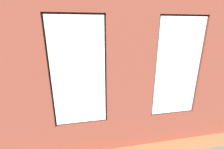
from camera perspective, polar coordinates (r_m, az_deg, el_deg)
ground_plane at (r=5.94m, az=-1.14°, el=-8.60°), size 6.22×5.92×0.10m
brick_wall_with_windows at (r=2.99m, az=6.93°, el=-1.51°), size 5.62×0.30×3.24m
white_wall_right at (r=5.49m, az=-30.73°, el=5.18°), size 0.10×4.92×3.24m
couch_by_window at (r=4.09m, az=2.99°, el=-15.44°), size 1.84×0.87×0.80m
couch_left at (r=6.14m, az=19.40°, el=-4.88°), size 0.89×1.78×0.80m
coffee_table at (r=5.67m, az=0.49°, el=-5.05°), size 1.51×0.75×0.44m
cup_ceramic at (r=5.64m, az=0.50°, el=-4.17°), size 0.07×0.07×0.08m
table_plant_small at (r=5.67m, az=-1.56°, el=-3.30°), size 0.13×0.13×0.21m
remote_black at (r=5.48m, az=-3.94°, el=-5.20°), size 0.18×0.12×0.02m
remote_gray at (r=5.86m, az=4.24°, el=-3.70°), size 0.18×0.09×0.02m
media_console at (r=5.70m, az=-26.10°, el=-8.21°), size 1.25×0.42×0.52m
tv_flatscreen at (r=5.50m, az=-26.86°, el=-2.84°), size 0.91×0.20×0.61m
papasan_chair at (r=7.10m, az=-11.94°, el=-0.41°), size 1.02×1.02×0.66m
potted_plant_between_couches at (r=4.47m, az=20.64°, el=-8.93°), size 1.01×1.12×1.18m
potted_plant_corner_far_left at (r=4.88m, az=30.81°, el=-7.63°), size 0.90×1.05×1.29m
potted_plant_beside_window_right at (r=3.92m, az=-19.73°, el=-16.21°), size 0.51×0.51×0.73m
potted_plant_mid_room_small at (r=6.90m, az=1.69°, el=-0.99°), size 0.36×0.36×0.57m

